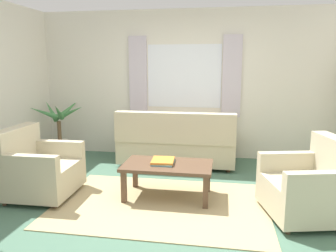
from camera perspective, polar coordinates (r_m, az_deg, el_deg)
ground_plane at (r=4.03m, az=-1.24°, el=-13.56°), size 6.24×6.24×0.00m
wall_back at (r=5.92m, az=2.88°, el=7.24°), size 5.32×0.12×2.60m
window_with_curtains at (r=5.83m, az=2.79°, el=8.66°), size 1.98×0.07×1.40m
area_rug at (r=4.03m, az=-1.24°, el=-13.48°), size 2.51×1.69×0.01m
couch at (r=5.42m, az=1.51°, el=-3.06°), size 1.90×0.82×0.92m
armchair_left at (r=4.48m, az=-21.78°, el=-6.96°), size 0.84×0.86×0.88m
armchair_right at (r=3.92m, az=23.67°, el=-9.60°), size 0.99×1.01×0.88m
coffee_table at (r=4.10m, az=-0.07°, el=-7.37°), size 1.10×0.64×0.44m
book_stack_on_table at (r=4.11m, az=-0.87°, el=-6.17°), size 0.30×0.34×0.05m
potted_plant at (r=6.20m, az=-18.32°, el=-0.88°), size 0.97×1.13×1.06m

